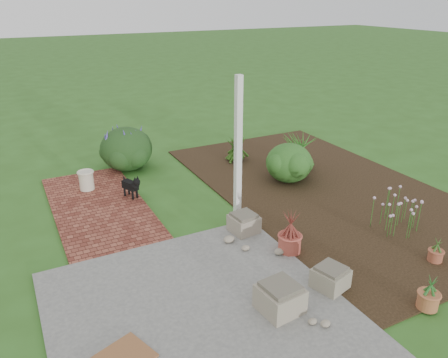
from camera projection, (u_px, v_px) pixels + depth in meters
name	position (u px, v px, depth m)	size (l,w,h in m)	color
ground	(224.00, 228.00, 7.32)	(80.00, 80.00, 0.00)	#2E591C
concrete_patio	(199.00, 312.00, 5.35)	(3.50, 3.50, 0.04)	#5F5E5C
brick_path	(99.00, 206.00, 8.03)	(1.60, 3.50, 0.04)	maroon
garden_bed	(323.00, 188.00, 8.77)	(4.00, 7.00, 0.03)	black
veranda_post	(238.00, 153.00, 7.04)	(0.10, 0.10, 2.50)	white
stone_trough_near	(280.00, 299.00, 5.30)	(0.48, 0.48, 0.32)	gray
stone_trough_mid	(330.00, 278.00, 5.72)	(0.40, 0.40, 0.27)	gray
stone_trough_far	(244.00, 224.00, 7.08)	(0.41, 0.41, 0.27)	#7D6C5F
black_dog	(131.00, 185.00, 8.23)	(0.28, 0.48, 0.43)	black
cream_ceramic_urn	(86.00, 180.00, 8.60)	(0.28, 0.28, 0.38)	beige
evergreen_shrub	(289.00, 162.00, 8.98)	(0.95, 0.95, 0.81)	#0A3A0D
agapanthus_clump_back	(298.00, 146.00, 9.62)	(1.10, 1.10, 0.99)	#173D0E
agapanthus_clump_front	(236.00, 146.00, 10.07)	(0.79, 0.79, 0.70)	#163C0F
pink_flower_patch	(398.00, 211.00, 7.20)	(0.90, 0.90, 0.57)	#113D0F
terracotta_pot_bronze	(290.00, 243.00, 6.54)	(0.34, 0.34, 0.28)	#A84639
terracotta_pot_small_left	(435.00, 255.00, 6.33)	(0.21, 0.21, 0.17)	#9C4F34
terracotta_pot_small_right	(428.00, 300.00, 5.37)	(0.26, 0.26, 0.22)	#A85E38
purple_flowering_bush	(126.00, 148.00, 9.64)	(1.14, 1.14, 0.97)	black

